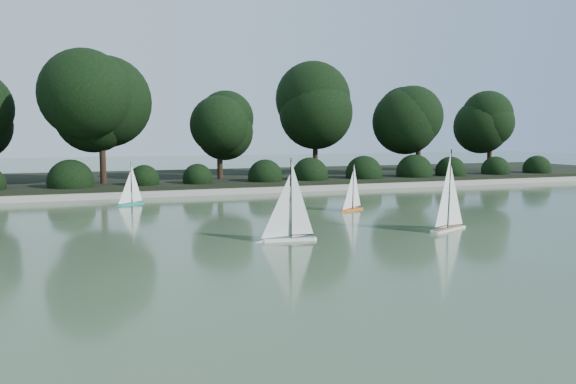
{
  "coord_description": "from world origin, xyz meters",
  "views": [
    {
      "loc": [
        -3.61,
        -8.28,
        1.93
      ],
      "look_at": [
        0.41,
        2.69,
        0.7
      ],
      "focal_mm": 35.0,
      "sensor_mm": 36.0,
      "label": 1
    }
  ],
  "objects": [
    {
      "name": "ground",
      "position": [
        0.0,
        0.0,
        0.0
      ],
      "size": [
        80.0,
        80.0,
        0.0
      ],
      "primitive_type": "plane",
      "color": "#374A2C",
      "rests_on": "ground"
    },
    {
      "name": "pond_coping",
      "position": [
        0.0,
        9.0,
        0.09
      ],
      "size": [
        40.0,
        0.35,
        0.18
      ],
      "primitive_type": "cube",
      "color": "gray",
      "rests_on": "ground"
    },
    {
      "name": "far_bank",
      "position": [
        0.0,
        13.0,
        0.15
      ],
      "size": [
        40.0,
        8.0,
        0.3
      ],
      "primitive_type": "cube",
      "color": "black",
      "rests_on": "ground"
    },
    {
      "name": "tree_line",
      "position": [
        1.23,
        11.44,
        2.64
      ],
      "size": [
        26.31,
        3.93,
        4.39
      ],
      "color": "black",
      "rests_on": "ground"
    },
    {
      "name": "shrub_hedge",
      "position": [
        0.0,
        9.9,
        0.45
      ],
      "size": [
        29.1,
        1.1,
        1.1
      ],
      "color": "black",
      "rests_on": "ground"
    },
    {
      "name": "sailboat_white_a",
      "position": [
        -0.27,
        1.04,
        0.25
      ],
      "size": [
        1.16,
        0.29,
        1.58
      ],
      "color": "white",
      "rests_on": "ground"
    },
    {
      "name": "sailboat_white_b",
      "position": [
        3.26,
        1.01,
        0.27
      ],
      "size": [
        1.21,
        0.67,
        1.72
      ],
      "color": "silver",
      "rests_on": "ground"
    },
    {
      "name": "sailboat_orange",
      "position": [
        2.61,
        4.18,
        0.21
      ],
      "size": [
        0.89,
        0.59,
        1.31
      ],
      "color": "orange",
      "rests_on": "ground"
    },
    {
      "name": "sailboat_teal",
      "position": [
        -2.48,
        7.25,
        0.19
      ],
      "size": [
        0.83,
        0.53,
        1.21
      ],
      "color": "#0C9084",
      "rests_on": "ground"
    }
  ]
}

